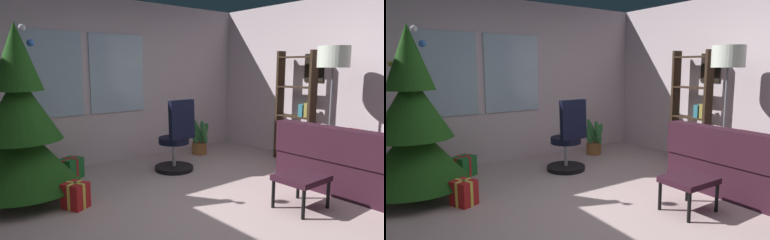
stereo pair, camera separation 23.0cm
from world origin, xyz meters
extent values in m
cube|color=#C4A5A5|center=(0.00, 0.00, -0.05)|extent=(5.06, 5.35, 0.10)
cube|color=silver|center=(0.00, 2.72, 1.26)|extent=(5.06, 0.10, 2.52)
cube|color=silver|center=(-0.89, 2.66, 1.39)|extent=(0.90, 0.03, 1.20)
cube|color=silver|center=(0.13, 2.66, 1.39)|extent=(0.90, 0.03, 1.20)
cube|color=silver|center=(2.58, 0.00, 1.26)|extent=(0.10, 5.35, 2.52)
cube|color=black|center=(2.52, 0.76, 1.48)|extent=(0.02, 0.33, 0.43)
cube|color=#301421|center=(1.76, -0.44, 0.21)|extent=(0.94, 1.83, 0.41)
cube|color=#301421|center=(1.38, -0.44, 0.61)|extent=(0.20, 1.83, 0.39)
cube|color=#301421|center=(1.76, 0.41, 0.51)|extent=(0.93, 0.14, 0.20)
cube|color=#AB2919|center=(1.50, -0.55, 0.58)|extent=(0.21, 0.42, 0.41)
cube|color=beige|center=(1.50, -0.19, 0.58)|extent=(0.27, 0.43, 0.42)
cube|color=#301421|center=(0.74, -0.29, 0.33)|extent=(0.50, 0.43, 0.06)
cylinder|color=black|center=(0.51, -0.48, 0.15)|extent=(0.04, 0.04, 0.30)
cylinder|color=black|center=(0.96, -0.48, 0.15)|extent=(0.04, 0.04, 0.30)
cylinder|color=black|center=(0.51, -0.11, 0.15)|extent=(0.04, 0.04, 0.30)
cylinder|color=black|center=(0.96, -0.11, 0.15)|extent=(0.04, 0.04, 0.30)
cylinder|color=#4C331E|center=(-1.50, 1.73, 0.08)|extent=(0.12, 0.12, 0.16)
cone|color=#1E5016|center=(-1.50, 1.73, 0.52)|extent=(1.20, 1.20, 0.73)
cone|color=#1E5016|center=(-1.50, 1.73, 1.06)|extent=(0.86, 0.86, 0.73)
cone|color=#1E5016|center=(-1.50, 1.73, 1.60)|extent=(0.53, 0.53, 0.73)
sphere|color=red|center=(-1.13, 1.98, 0.63)|extent=(0.06, 0.06, 0.06)
sphere|color=gold|center=(-1.67, 1.85, 1.52)|extent=(0.05, 0.05, 0.05)
sphere|color=silver|center=(-1.44, 1.63, 1.89)|extent=(0.07, 0.07, 0.07)
sphere|color=blue|center=(-1.36, 1.67, 1.74)|extent=(0.08, 0.08, 0.08)
cube|color=red|center=(-1.13, 1.20, 0.14)|extent=(0.29, 0.30, 0.27)
cube|color=#EAD84C|center=(-1.13, 1.20, 0.14)|extent=(0.14, 0.23, 0.28)
cube|color=#EAD84C|center=(-1.13, 1.20, 0.14)|extent=(0.21, 0.13, 0.28)
cube|color=#1E722D|center=(-0.83, 2.22, 0.14)|extent=(0.36, 0.34, 0.28)
cube|color=red|center=(-0.83, 2.22, 0.14)|extent=(0.27, 0.18, 0.29)
cube|color=red|center=(-0.83, 2.22, 0.14)|extent=(0.15, 0.22, 0.29)
cube|color=gold|center=(-1.10, 2.29, 0.13)|extent=(0.37, 0.36, 0.27)
cube|color=#B21919|center=(-1.10, 2.29, 0.13)|extent=(0.25, 0.22, 0.28)
cube|color=#B21919|center=(-1.10, 2.29, 0.13)|extent=(0.18, 0.20, 0.28)
cylinder|color=black|center=(0.49, 1.68, 0.03)|extent=(0.56, 0.56, 0.06)
cylinder|color=#B2B2B7|center=(0.49, 1.68, 0.25)|extent=(0.05, 0.05, 0.38)
cylinder|color=black|center=(0.49, 1.68, 0.44)|extent=(0.44, 0.44, 0.09)
cube|color=black|center=(0.50, 1.49, 0.77)|extent=(0.40, 0.11, 0.55)
cube|color=#322216|center=(2.31, 0.63, 0.87)|extent=(0.18, 0.04, 1.74)
cube|color=#322216|center=(2.31, 1.23, 0.87)|extent=(0.18, 0.04, 1.74)
cube|color=#322216|center=(2.31, 0.93, 0.25)|extent=(0.18, 0.56, 0.02)
cube|color=#322216|center=(2.31, 0.93, 0.71)|extent=(0.18, 0.56, 0.02)
cube|color=#322216|center=(2.31, 0.93, 1.18)|extent=(0.18, 0.56, 0.02)
cube|color=#322216|center=(2.31, 0.93, 1.64)|extent=(0.18, 0.56, 0.02)
cube|color=maroon|center=(2.33, 0.73, 0.37)|extent=(0.13, 0.07, 0.22)
cube|color=navy|center=(2.34, 0.82, 0.35)|extent=(0.13, 0.08, 0.18)
cube|color=beige|center=(2.32, 0.89, 0.36)|extent=(0.16, 0.05, 0.21)
cube|color=#347537|center=(2.32, 0.96, 0.34)|extent=(0.16, 0.08, 0.16)
cube|color=#87396D|center=(2.32, 1.04, 0.36)|extent=(0.15, 0.05, 0.20)
cube|color=#B9702A|center=(2.33, 1.11, 0.36)|extent=(0.15, 0.06, 0.20)
cube|color=#494254|center=(2.32, 1.18, 0.37)|extent=(0.16, 0.05, 0.22)
cube|color=olive|center=(2.34, 0.72, 0.83)|extent=(0.13, 0.06, 0.22)
cube|color=teal|center=(2.33, 0.80, 0.82)|extent=(0.15, 0.07, 0.19)
cylinder|color=slate|center=(2.00, 0.15, 0.01)|extent=(0.28, 0.28, 0.03)
cylinder|color=slate|center=(2.00, 0.15, 0.76)|extent=(0.03, 0.03, 1.45)
cylinder|color=silver|center=(2.00, 0.15, 1.62)|extent=(0.42, 0.42, 0.28)
cylinder|color=#985F30|center=(1.40, 2.19, 0.10)|extent=(0.25, 0.25, 0.20)
ellipsoid|color=#2E6932|center=(1.33, 2.17, 0.41)|extent=(0.21, 0.22, 0.45)
ellipsoid|color=#2E6932|center=(1.28, 2.18, 0.35)|extent=(0.12, 0.19, 0.31)
ellipsoid|color=#2E6932|center=(1.38, 2.05, 0.40)|extent=(0.15, 0.18, 0.42)
ellipsoid|color=#2E6932|center=(1.46, 2.14, 0.37)|extent=(0.22, 0.19, 0.36)
camera|label=1|loc=(-2.37, -2.35, 1.48)|focal=32.76mm
camera|label=2|loc=(-2.19, -2.49, 1.48)|focal=32.76mm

